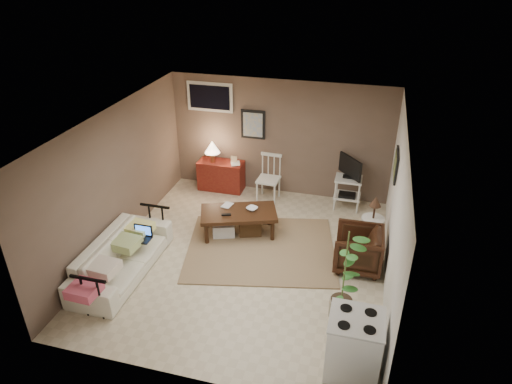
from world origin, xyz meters
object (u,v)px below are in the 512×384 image
(stove, at_px, (354,345))
(side_table, at_px, (373,217))
(tv_stand, at_px, (348,182))
(potted_plant, at_px, (345,273))
(spindle_chair, at_px, (269,179))
(sofa, at_px, (121,251))
(red_console, at_px, (220,173))
(armchair, at_px, (358,247))
(coffee_table, at_px, (238,221))

(stove, bearing_deg, side_table, 87.79)
(tv_stand, xyz_separation_m, potted_plant, (0.19, -3.11, 0.19))
(spindle_chair, distance_m, potted_plant, 3.55)
(sofa, bearing_deg, spindle_chair, -29.62)
(red_console, distance_m, armchair, 3.63)
(tv_stand, xyz_separation_m, stove, (0.41, -4.01, -0.16))
(sofa, bearing_deg, potted_plant, -91.75)
(coffee_table, distance_m, sofa, 2.11)
(sofa, distance_m, tv_stand, 4.44)
(spindle_chair, xyz_separation_m, stove, (2.00, -3.96, -0.03))
(potted_plant, relative_size, stove, 1.71)
(stove, bearing_deg, armchair, 92.22)
(tv_stand, distance_m, potted_plant, 3.12)
(spindle_chair, relative_size, armchair, 1.26)
(side_table, bearing_deg, tv_stand, 111.17)
(tv_stand, bearing_deg, red_console, 177.43)
(armchair, distance_m, potted_plant, 1.28)
(side_table, bearing_deg, armchair, -108.10)
(coffee_table, bearing_deg, stove, -48.81)
(spindle_chair, height_order, potted_plant, potted_plant)
(coffee_table, relative_size, sofa, 0.72)
(red_console, bearing_deg, stove, -53.16)
(coffee_table, bearing_deg, spindle_chair, 81.51)
(red_console, height_order, tv_stand, red_console)
(sofa, xyz_separation_m, spindle_chair, (1.68, 2.95, 0.04))
(sofa, height_order, potted_plant, potted_plant)
(side_table, bearing_deg, potted_plant, -100.44)
(spindle_chair, distance_m, stove, 4.44)
(stove, bearing_deg, coffee_table, 131.19)
(side_table, relative_size, armchair, 1.36)
(potted_plant, bearing_deg, side_table, 79.56)
(sofa, xyz_separation_m, red_console, (0.58, 3.12, -0.02))
(sofa, relative_size, side_table, 2.01)
(sofa, relative_size, stove, 2.45)
(red_console, distance_m, side_table, 3.52)
(red_console, bearing_deg, spindle_chair, -8.96)
(spindle_chair, relative_size, tv_stand, 0.87)
(red_console, relative_size, spindle_chair, 1.15)
(armchair, height_order, stove, stove)
(sofa, relative_size, red_console, 1.88)
(stove, bearing_deg, potted_plant, 103.89)
(tv_stand, xyz_separation_m, side_table, (0.52, -1.33, 0.06))
(armchair, bearing_deg, tv_stand, -171.34)
(sofa, bearing_deg, coffee_table, -43.92)
(spindle_chair, bearing_deg, armchair, -43.91)
(spindle_chair, bearing_deg, coffee_table, -98.49)
(side_table, xyz_separation_m, armchair, (-0.19, -0.57, -0.26))
(side_table, distance_m, potted_plant, 1.81)
(red_console, xyz_separation_m, armchair, (3.01, -2.02, -0.00))
(coffee_table, relative_size, tv_stand, 1.36)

